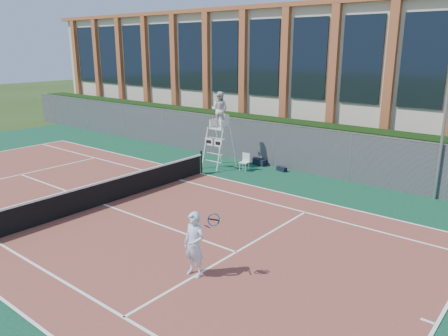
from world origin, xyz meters
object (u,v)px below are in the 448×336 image
Objects in this scene: umpire_chair at (220,112)px; tennis_player at (194,244)px; plastic_chair at (245,160)px; steel_pole at (442,143)px.

umpire_chair reaches higher than tennis_player.
umpire_chair is 2.15× the size of tennis_player.
plastic_chair is (1.39, 0.26, -2.27)m from umpire_chair.
steel_pole is 8.61m from plastic_chair.
steel_pole reaches higher than umpire_chair.
tennis_player is at bearing -53.85° from umpire_chair.
tennis_player is (5.03, -9.05, 0.40)m from plastic_chair.
steel_pole is 5.34× the size of plastic_chair.
umpire_chair is 2.68m from plastic_chair.
tennis_player is at bearing -60.91° from plastic_chair.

